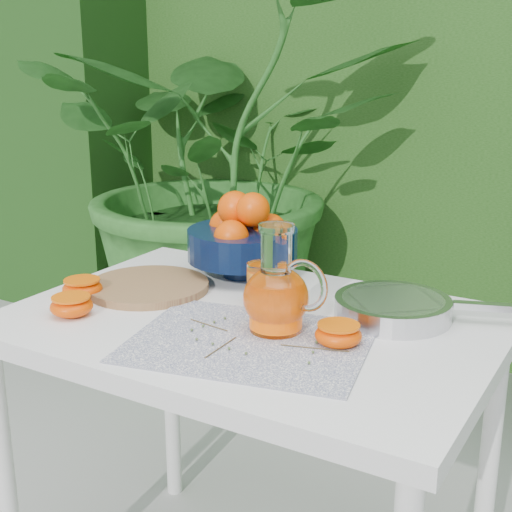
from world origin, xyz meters
The scene contains 10 objects.
potted_plant_left centered at (-0.92, 1.21, 0.82)m, with size 1.64×1.64×1.64m, color #25571E.
white_table centered at (-0.02, -0.06, 0.67)m, with size 1.00×0.70×0.75m.
placemat centered at (0.04, -0.17, 0.75)m, with size 0.45×0.35×0.00m, color #0C1647.
cutting_board centered at (-0.32, -0.03, 0.76)m, with size 0.28×0.28×0.02m, color olive.
fruit_bowl centered at (-0.19, 0.18, 0.85)m, with size 0.30×0.30×0.21m.
juice_pitcher centered at (0.06, -0.10, 0.83)m, with size 0.19×0.15×0.22m.
juice_tumbler centered at (-0.04, 0.01, 0.80)m, with size 0.07×0.07×0.09m.
saute_pan centered at (0.23, 0.09, 0.77)m, with size 0.44×0.31×0.05m.
orange_halves centered at (-0.19, -0.16, 0.77)m, with size 0.73×0.26×0.04m.
thyme_sprigs centered at (0.04, -0.18, 0.76)m, with size 0.35×0.21×0.01m.
Camera 1 is at (0.69, -1.26, 1.29)m, focal length 50.00 mm.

